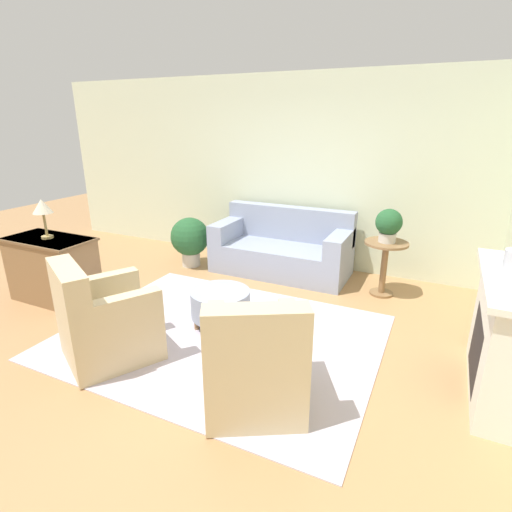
{
  "coord_description": "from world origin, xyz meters",
  "views": [
    {
      "loc": [
        1.92,
        -3.16,
        2.17
      ],
      "look_at": [
        0.15,
        0.55,
        0.75
      ],
      "focal_mm": 28.0,
      "sensor_mm": 36.0,
      "label": 1
    }
  ],
  "objects_px": {
    "side_table": "(385,259)",
    "potted_plant_floor": "(190,238)",
    "couch": "(282,250)",
    "dresser": "(53,268)",
    "armchair_left": "(103,323)",
    "armchair_right": "(255,365)",
    "ottoman_table": "(221,303)",
    "potted_plant_on_side_table": "(389,224)",
    "table_lamp": "(42,209)"
  },
  "relations": [
    {
      "from": "dresser",
      "to": "potted_plant_on_side_table",
      "type": "height_order",
      "value": "potted_plant_on_side_table"
    },
    {
      "from": "ottoman_table",
      "to": "dresser",
      "type": "bearing_deg",
      "value": -172.67
    },
    {
      "from": "dresser",
      "to": "side_table",
      "type": "bearing_deg",
      "value": 27.48
    },
    {
      "from": "armchair_left",
      "to": "dresser",
      "type": "distance_m",
      "value": 1.72
    },
    {
      "from": "armchair_left",
      "to": "ottoman_table",
      "type": "relative_size",
      "value": 1.63
    },
    {
      "from": "side_table",
      "to": "potted_plant_floor",
      "type": "distance_m",
      "value": 2.86
    },
    {
      "from": "potted_plant_on_side_table",
      "to": "potted_plant_floor",
      "type": "distance_m",
      "value": 2.9
    },
    {
      "from": "couch",
      "to": "potted_plant_floor",
      "type": "relative_size",
      "value": 2.6
    },
    {
      "from": "armchair_left",
      "to": "table_lamp",
      "type": "height_order",
      "value": "table_lamp"
    },
    {
      "from": "dresser",
      "to": "potted_plant_floor",
      "type": "xyz_separation_m",
      "value": [
        0.83,
        1.75,
        0.02
      ]
    },
    {
      "from": "couch",
      "to": "potted_plant_on_side_table",
      "type": "height_order",
      "value": "potted_plant_on_side_table"
    },
    {
      "from": "couch",
      "to": "potted_plant_floor",
      "type": "height_order",
      "value": "couch"
    },
    {
      "from": "couch",
      "to": "armchair_left",
      "type": "bearing_deg",
      "value": -102.74
    },
    {
      "from": "armchair_left",
      "to": "ottoman_table",
      "type": "distance_m",
      "value": 1.21
    },
    {
      "from": "couch",
      "to": "armchair_right",
      "type": "relative_size",
      "value": 1.87
    },
    {
      "from": "potted_plant_floor",
      "to": "armchair_right",
      "type": "bearing_deg",
      "value": -47.27
    },
    {
      "from": "couch",
      "to": "dresser",
      "type": "xyz_separation_m",
      "value": [
        -2.2,
        -2.13,
        0.08
      ]
    },
    {
      "from": "couch",
      "to": "table_lamp",
      "type": "height_order",
      "value": "table_lamp"
    },
    {
      "from": "armchair_left",
      "to": "potted_plant_floor",
      "type": "xyz_separation_m",
      "value": [
        -0.72,
        2.48,
        0.06
      ]
    },
    {
      "from": "ottoman_table",
      "to": "armchair_left",
      "type": "bearing_deg",
      "value": -123.49
    },
    {
      "from": "armchair_left",
      "to": "potted_plant_on_side_table",
      "type": "relative_size",
      "value": 2.51
    },
    {
      "from": "dresser",
      "to": "potted_plant_floor",
      "type": "relative_size",
      "value": 1.45
    },
    {
      "from": "armchair_left",
      "to": "armchair_right",
      "type": "relative_size",
      "value": 1.0
    },
    {
      "from": "potted_plant_on_side_table",
      "to": "armchair_right",
      "type": "bearing_deg",
      "value": -102.06
    },
    {
      "from": "ottoman_table",
      "to": "dresser",
      "type": "relative_size",
      "value": 0.59
    },
    {
      "from": "side_table",
      "to": "potted_plant_floor",
      "type": "bearing_deg",
      "value": -176.75
    },
    {
      "from": "ottoman_table",
      "to": "potted_plant_floor",
      "type": "height_order",
      "value": "potted_plant_floor"
    },
    {
      "from": "dresser",
      "to": "potted_plant_on_side_table",
      "type": "bearing_deg",
      "value": 27.48
    },
    {
      "from": "potted_plant_on_side_table",
      "to": "potted_plant_floor",
      "type": "xyz_separation_m",
      "value": [
        -2.85,
        -0.16,
        -0.5
      ]
    },
    {
      "from": "potted_plant_floor",
      "to": "potted_plant_on_side_table",
      "type": "bearing_deg",
      "value": 3.25
    },
    {
      "from": "armchair_left",
      "to": "dresser",
      "type": "height_order",
      "value": "armchair_left"
    },
    {
      "from": "armchair_right",
      "to": "side_table",
      "type": "xyz_separation_m",
      "value": [
        0.56,
        2.64,
        0.11
      ]
    },
    {
      "from": "armchair_left",
      "to": "dresser",
      "type": "bearing_deg",
      "value": 155.15
    },
    {
      "from": "dresser",
      "to": "table_lamp",
      "type": "bearing_deg",
      "value": 90.0
    },
    {
      "from": "armchair_right",
      "to": "table_lamp",
      "type": "height_order",
      "value": "table_lamp"
    },
    {
      "from": "ottoman_table",
      "to": "table_lamp",
      "type": "height_order",
      "value": "table_lamp"
    },
    {
      "from": "side_table",
      "to": "potted_plant_floor",
      "type": "xyz_separation_m",
      "value": [
        -2.85,
        -0.16,
        -0.05
      ]
    },
    {
      "from": "potted_plant_on_side_table",
      "to": "table_lamp",
      "type": "bearing_deg",
      "value": -152.52
    },
    {
      "from": "dresser",
      "to": "couch",
      "type": "bearing_deg",
      "value": 44.01
    },
    {
      "from": "dresser",
      "to": "potted_plant_on_side_table",
      "type": "distance_m",
      "value": 4.19
    },
    {
      "from": "armchair_right",
      "to": "couch",
      "type": "bearing_deg",
      "value": 107.85
    },
    {
      "from": "ottoman_table",
      "to": "armchair_right",
      "type": "bearing_deg",
      "value": -48.39
    },
    {
      "from": "potted_plant_on_side_table",
      "to": "potted_plant_floor",
      "type": "height_order",
      "value": "potted_plant_on_side_table"
    },
    {
      "from": "dresser",
      "to": "armchair_left",
      "type": "bearing_deg",
      "value": -24.85
    },
    {
      "from": "armchair_right",
      "to": "potted_plant_floor",
      "type": "distance_m",
      "value": 3.37
    },
    {
      "from": "armchair_left",
      "to": "armchair_right",
      "type": "bearing_deg",
      "value": 0.0
    },
    {
      "from": "armchair_right",
      "to": "table_lamp",
      "type": "bearing_deg",
      "value": 166.98
    },
    {
      "from": "side_table",
      "to": "potted_plant_on_side_table",
      "type": "relative_size",
      "value": 1.7
    },
    {
      "from": "couch",
      "to": "table_lamp",
      "type": "xyz_separation_m",
      "value": [
        -2.2,
        -2.13,
        0.83
      ]
    },
    {
      "from": "ottoman_table",
      "to": "dresser",
      "type": "distance_m",
      "value": 2.25
    }
  ]
}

